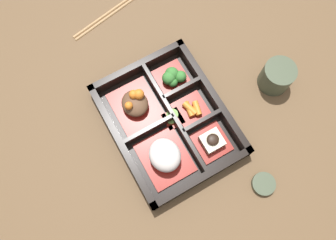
% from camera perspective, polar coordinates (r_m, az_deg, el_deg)
% --- Properties ---
extents(ground_plane, '(3.00, 3.00, 0.00)m').
position_cam_1_polar(ground_plane, '(0.72, 0.00, -0.58)').
color(ground_plane, brown).
extents(bento_base, '(0.29, 0.24, 0.01)m').
position_cam_1_polar(bento_base, '(0.72, 0.00, -0.47)').
color(bento_base, black).
rests_on(bento_base, ground_plane).
extents(bento_rim, '(0.29, 0.24, 0.04)m').
position_cam_1_polar(bento_rim, '(0.70, 0.25, 0.06)').
color(bento_rim, black).
rests_on(bento_rim, ground_plane).
extents(bowl_rice, '(0.11, 0.10, 0.06)m').
position_cam_1_polar(bowl_rice, '(0.67, -0.55, -6.24)').
color(bowl_rice, maroon).
rests_on(bowl_rice, bento_base).
extents(bowl_stew, '(0.11, 0.10, 0.05)m').
position_cam_1_polar(bowl_stew, '(0.71, -5.74, 2.89)').
color(bowl_stew, maroon).
rests_on(bowl_stew, bento_base).
extents(bowl_tofu, '(0.07, 0.07, 0.03)m').
position_cam_1_polar(bowl_tofu, '(0.69, 7.63, -3.72)').
color(bowl_tofu, maroon).
rests_on(bowl_tofu, bento_base).
extents(bowl_carrots, '(0.06, 0.07, 0.02)m').
position_cam_1_polar(bowl_carrots, '(0.72, 4.08, 1.93)').
color(bowl_carrots, maroon).
rests_on(bowl_carrots, bento_base).
extents(bowl_greens, '(0.07, 0.07, 0.04)m').
position_cam_1_polar(bowl_greens, '(0.73, 0.78, 7.57)').
color(bowl_greens, maroon).
rests_on(bowl_greens, bento_base).
extents(bowl_pickles, '(0.04, 0.04, 0.01)m').
position_cam_1_polar(bowl_pickles, '(0.71, 0.75, 0.34)').
color(bowl_pickles, maroon).
rests_on(bowl_pickles, bento_base).
extents(tea_cup, '(0.07, 0.07, 0.06)m').
position_cam_1_polar(tea_cup, '(0.76, 18.43, 7.27)').
color(tea_cup, '#424C38').
rests_on(tea_cup, ground_plane).
extents(chopsticks, '(0.06, 0.21, 0.01)m').
position_cam_1_polar(chopsticks, '(0.85, -10.33, 17.74)').
color(chopsticks, '#A87F51').
rests_on(chopsticks, ground_plane).
extents(sauce_dish, '(0.05, 0.05, 0.01)m').
position_cam_1_polar(sauce_dish, '(0.72, 16.30, -10.63)').
color(sauce_dish, '#424C38').
rests_on(sauce_dish, ground_plane).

